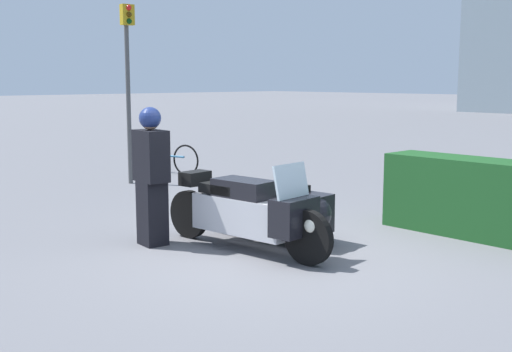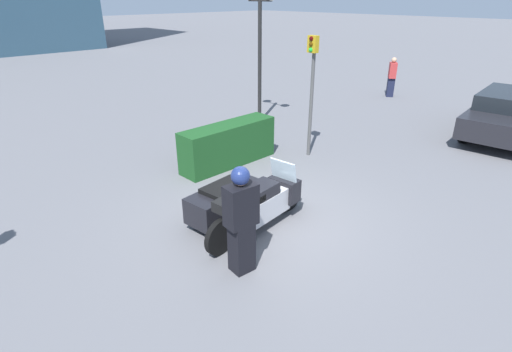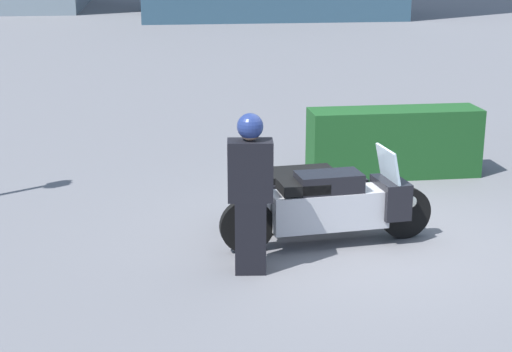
# 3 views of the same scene
# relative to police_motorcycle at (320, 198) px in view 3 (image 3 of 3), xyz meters

# --- Properties ---
(ground_plane) EXTENTS (160.00, 160.00, 0.00)m
(ground_plane) POSITION_rel_police_motorcycle_xyz_m (0.44, -0.26, -0.46)
(ground_plane) COLOR slate
(police_motorcycle) EXTENTS (2.62, 1.38, 1.15)m
(police_motorcycle) POSITION_rel_police_motorcycle_xyz_m (0.00, 0.00, 0.00)
(police_motorcycle) COLOR black
(police_motorcycle) RESTS_ON ground
(officer_rider) EXTENTS (0.51, 0.34, 1.77)m
(officer_rider) POSITION_rel_police_motorcycle_xyz_m (-1.01, -1.05, 0.47)
(officer_rider) COLOR black
(officer_rider) RESTS_ON ground
(hedge_bush_curbside) EXTENTS (2.65, 0.68, 1.06)m
(hedge_bush_curbside) POSITION_rel_police_motorcycle_xyz_m (1.68, 2.39, 0.06)
(hedge_bush_curbside) COLOR #19471E
(hedge_bush_curbside) RESTS_ON ground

